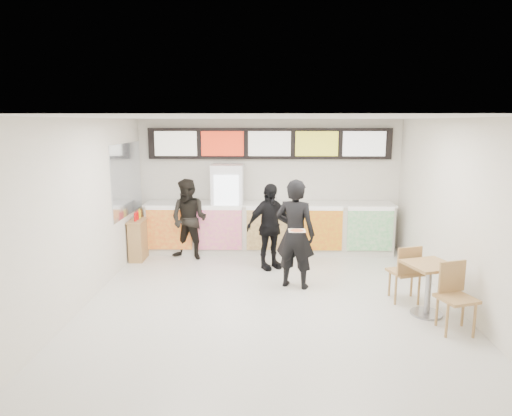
{
  "coord_description": "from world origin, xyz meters",
  "views": [
    {
      "loc": [
        -0.06,
        -6.99,
        2.94
      ],
      "look_at": [
        -0.25,
        1.2,
        1.38
      ],
      "focal_mm": 32.0,
      "sensor_mm": 36.0,
      "label": 1
    }
  ],
  "objects_px": {
    "drinks_fridge": "(228,209)",
    "cafe_table": "(429,279)",
    "service_counter": "(269,228)",
    "condiment_ledge": "(139,238)",
    "customer_mid": "(269,226)",
    "customer_left": "(189,219)",
    "customer_main": "(295,234)"
  },
  "relations": [
    {
      "from": "drinks_fridge",
      "to": "condiment_ledge",
      "type": "distance_m",
      "value": 2.05
    },
    {
      "from": "service_counter",
      "to": "cafe_table",
      "type": "height_order",
      "value": "service_counter"
    },
    {
      "from": "customer_main",
      "to": "customer_left",
      "type": "distance_m",
      "value": 2.75
    },
    {
      "from": "cafe_table",
      "to": "condiment_ledge",
      "type": "distance_m",
      "value": 5.96
    },
    {
      "from": "customer_mid",
      "to": "condiment_ledge",
      "type": "height_order",
      "value": "customer_mid"
    },
    {
      "from": "service_counter",
      "to": "cafe_table",
      "type": "xyz_separation_m",
      "value": [
        2.43,
        -3.39,
        -0.0
      ]
    },
    {
      "from": "drinks_fridge",
      "to": "condiment_ledge",
      "type": "bearing_deg",
      "value": -162.97
    },
    {
      "from": "customer_mid",
      "to": "service_counter",
      "type": "bearing_deg",
      "value": 57.85
    },
    {
      "from": "customer_left",
      "to": "condiment_ledge",
      "type": "distance_m",
      "value": 1.17
    },
    {
      "from": "cafe_table",
      "to": "condiment_ledge",
      "type": "bearing_deg",
      "value": 133.07
    },
    {
      "from": "drinks_fridge",
      "to": "customer_left",
      "type": "relative_size",
      "value": 1.15
    },
    {
      "from": "service_counter",
      "to": "customer_left",
      "type": "xyz_separation_m",
      "value": [
        -1.72,
        -0.54,
        0.3
      ]
    },
    {
      "from": "customer_main",
      "to": "customer_left",
      "type": "xyz_separation_m",
      "value": [
        -2.17,
        1.67,
        -0.11
      ]
    },
    {
      "from": "drinks_fridge",
      "to": "cafe_table",
      "type": "distance_m",
      "value": 4.8
    },
    {
      "from": "customer_mid",
      "to": "customer_main",
      "type": "bearing_deg",
      "value": -98.58
    },
    {
      "from": "service_counter",
      "to": "customer_left",
      "type": "relative_size",
      "value": 3.19
    },
    {
      "from": "service_counter",
      "to": "customer_mid",
      "type": "xyz_separation_m",
      "value": [
        -0.0,
        -1.17,
        0.3
      ]
    },
    {
      "from": "condiment_ledge",
      "to": "customer_mid",
      "type": "bearing_deg",
      "value": -12.12
    },
    {
      "from": "customer_main",
      "to": "cafe_table",
      "type": "xyz_separation_m",
      "value": [
        1.98,
        -1.18,
        -0.41
      ]
    },
    {
      "from": "customer_left",
      "to": "condiment_ledge",
      "type": "xyz_separation_m",
      "value": [
        -1.1,
        -0.02,
        -0.42
      ]
    },
    {
      "from": "drinks_fridge",
      "to": "customer_mid",
      "type": "relative_size",
      "value": 1.15
    },
    {
      "from": "service_counter",
      "to": "condiment_ledge",
      "type": "xyz_separation_m",
      "value": [
        -2.82,
        -0.56,
        -0.13
      ]
    },
    {
      "from": "condiment_ledge",
      "to": "service_counter",
      "type": "bearing_deg",
      "value": 11.26
    },
    {
      "from": "service_counter",
      "to": "drinks_fridge",
      "type": "xyz_separation_m",
      "value": [
        -0.93,
        0.02,
        0.43
      ]
    },
    {
      "from": "drinks_fridge",
      "to": "customer_mid",
      "type": "bearing_deg",
      "value": -51.77
    },
    {
      "from": "customer_main",
      "to": "cafe_table",
      "type": "relative_size",
      "value": 1.13
    },
    {
      "from": "cafe_table",
      "to": "condiment_ledge",
      "type": "relative_size",
      "value": 1.66
    },
    {
      "from": "service_counter",
      "to": "customer_left",
      "type": "bearing_deg",
      "value": -162.54
    },
    {
      "from": "drinks_fridge",
      "to": "customer_main",
      "type": "bearing_deg",
      "value": -58.17
    },
    {
      "from": "service_counter",
      "to": "condiment_ledge",
      "type": "height_order",
      "value": "service_counter"
    },
    {
      "from": "drinks_fridge",
      "to": "condiment_ledge",
      "type": "relative_size",
      "value": 1.92
    },
    {
      "from": "service_counter",
      "to": "condiment_ledge",
      "type": "distance_m",
      "value": 2.88
    }
  ]
}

